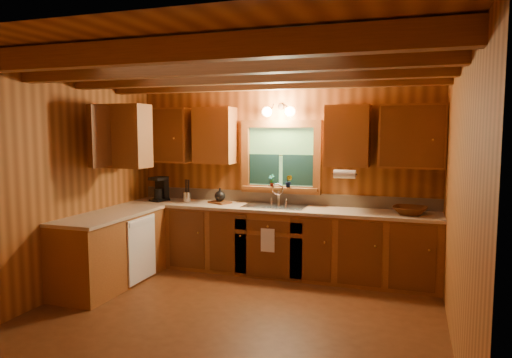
{
  "coord_description": "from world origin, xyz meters",
  "views": [
    {
      "loc": [
        1.71,
        -4.3,
        1.91
      ],
      "look_at": [
        0.0,
        0.8,
        1.35
      ],
      "focal_mm": 32.79,
      "sensor_mm": 36.0,
      "label": 1
    }
  ],
  "objects": [
    {
      "name": "room",
      "position": [
        0.0,
        0.0,
        1.3
      ],
      "size": [
        4.2,
        4.2,
        4.2
      ],
      "color": "#582F15",
      "rests_on": "ground"
    },
    {
      "name": "ceiling_beams",
      "position": [
        0.0,
        0.0,
        2.49
      ],
      "size": [
        4.2,
        2.54,
        0.18
      ],
      "color": "brown",
      "rests_on": "room"
    },
    {
      "name": "base_cabinets",
      "position": [
        -0.49,
        1.28,
        0.43
      ],
      "size": [
        4.2,
        2.22,
        0.86
      ],
      "color": "brown",
      "rests_on": "ground"
    },
    {
      "name": "countertop",
      "position": [
        -0.48,
        1.29,
        0.88
      ],
      "size": [
        4.2,
        2.24,
        0.04
      ],
      "color": "tan",
      "rests_on": "base_cabinets"
    },
    {
      "name": "backsplash",
      "position": [
        0.0,
        1.89,
        0.98
      ],
      "size": [
        4.2,
        0.02,
        0.16
      ],
      "primitive_type": "cube",
      "color": "tan",
      "rests_on": "room"
    },
    {
      "name": "dishwasher_panel",
      "position": [
        -1.47,
        0.68,
        0.43
      ],
      "size": [
        0.02,
        0.6,
        0.8
      ],
      "primitive_type": "cube",
      "color": "white",
      "rests_on": "base_cabinets"
    },
    {
      "name": "upper_cabinets",
      "position": [
        -0.56,
        1.42,
        1.84
      ],
      "size": [
        4.19,
        1.77,
        0.78
      ],
      "color": "brown",
      "rests_on": "room"
    },
    {
      "name": "window",
      "position": [
        0.0,
        1.87,
        1.53
      ],
      "size": [
        1.12,
        0.08,
        1.0
      ],
      "color": "brown",
      "rests_on": "room"
    },
    {
      "name": "window_sill",
      "position": [
        0.0,
        1.82,
        1.12
      ],
      "size": [
        1.06,
        0.14,
        0.04
      ],
      "primitive_type": "cube",
      "color": "brown",
      "rests_on": "room"
    },
    {
      "name": "wall_sconce",
      "position": [
        0.0,
        1.75,
        2.16
      ],
      "size": [
        0.45,
        0.21,
        0.17
      ],
      "color": "black",
      "rests_on": "room"
    },
    {
      "name": "paper_towel_roll",
      "position": [
        0.92,
        1.53,
        1.37
      ],
      "size": [
        0.27,
        0.11,
        0.11
      ],
      "primitive_type": "cylinder",
      "rotation": [
        0.0,
        1.57,
        0.0
      ],
      "color": "white",
      "rests_on": "upper_cabinets"
    },
    {
      "name": "dish_towel",
      "position": [
        0.0,
        1.26,
        0.52
      ],
      "size": [
        0.18,
        0.01,
        0.3
      ],
      "primitive_type": "cube",
      "color": "white",
      "rests_on": "base_cabinets"
    },
    {
      "name": "sink",
      "position": [
        0.0,
        1.6,
        0.86
      ],
      "size": [
        0.82,
        0.48,
        0.43
      ],
      "color": "silver",
      "rests_on": "countertop"
    },
    {
      "name": "coffee_maker",
      "position": [
        -1.72,
        1.59,
        1.07
      ],
      "size": [
        0.2,
        0.25,
        0.35
      ],
      "rotation": [
        0.0,
        0.0,
        -0.28
      ],
      "color": "black",
      "rests_on": "countertop"
    },
    {
      "name": "utensil_crock",
      "position": [
        -1.3,
        1.6,
        0.98
      ],
      "size": [
        0.11,
        0.11,
        0.32
      ],
      "rotation": [
        0.0,
        0.0,
        0.18
      ],
      "color": "silver",
      "rests_on": "countertop"
    },
    {
      "name": "cutting_board",
      "position": [
        -0.81,
        1.65,
        0.91
      ],
      "size": [
        0.35,
        0.31,
        0.03
      ],
      "primitive_type": "cube",
      "rotation": [
        0.0,
        0.0,
        -0.42
      ],
      "color": "#5D3014",
      "rests_on": "countertop"
    },
    {
      "name": "teakettle",
      "position": [
        -0.81,
        1.65,
        1.0
      ],
      "size": [
        0.15,
        0.15,
        0.19
      ],
      "rotation": [
        0.0,
        0.0,
        -0.25
      ],
      "color": "black",
      "rests_on": "cutting_board"
    },
    {
      "name": "wicker_basket",
      "position": [
        1.7,
        1.55,
        0.95
      ],
      "size": [
        0.45,
        0.45,
        0.1
      ],
      "primitive_type": "imported",
      "rotation": [
        0.0,
        0.0,
        -0.12
      ],
      "color": "#48230C",
      "rests_on": "countertop"
    },
    {
      "name": "potted_plant_left",
      "position": [
        -0.11,
        1.81,
        1.23
      ],
      "size": [
        0.11,
        0.09,
        0.17
      ],
      "primitive_type": "imported",
      "rotation": [
        0.0,
        0.0,
        -0.33
      ],
      "color": "#5D3014",
      "rests_on": "window_sill"
    },
    {
      "name": "potted_plant_right",
      "position": [
        0.14,
        1.78,
        1.23
      ],
      "size": [
        0.1,
        0.09,
        0.17
      ],
      "primitive_type": "imported",
      "rotation": [
        0.0,
        0.0,
        -0.12
      ],
      "color": "#5D3014",
      "rests_on": "window_sill"
    }
  ]
}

